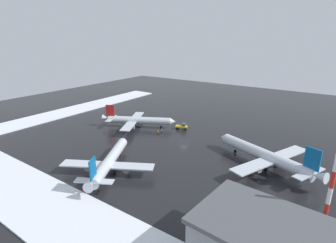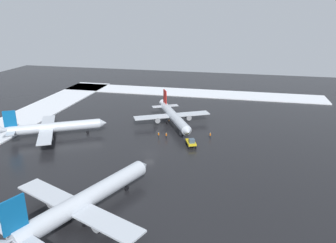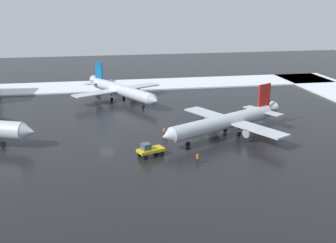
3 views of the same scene
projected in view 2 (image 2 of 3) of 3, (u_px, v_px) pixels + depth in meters
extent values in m
plane|color=black|center=(149.00, 154.00, 85.60)|extent=(240.00, 240.00, 0.00)
cube|color=white|center=(190.00, 93.00, 147.38)|extent=(14.00, 116.00, 0.40)
cylinder|color=silver|center=(174.00, 117.00, 105.11)|extent=(24.08, 14.46, 2.91)
cone|color=silver|center=(188.00, 132.00, 92.45)|extent=(3.10, 3.40, 2.76)
cone|color=silver|center=(164.00, 104.00, 117.75)|extent=(3.85, 3.60, 2.83)
cube|color=silver|center=(192.00, 114.00, 109.24)|extent=(8.48, 11.59, 0.31)
cylinder|color=gray|center=(188.00, 117.00, 108.71)|extent=(3.37, 2.86, 1.71)
cube|color=silver|center=(151.00, 117.00, 105.82)|extent=(8.48, 11.59, 0.31)
cylinder|color=gray|center=(157.00, 120.00, 106.13)|extent=(3.37, 2.86, 1.71)
cube|color=red|center=(165.00, 97.00, 114.85)|extent=(3.17, 1.86, 4.79)
cube|color=silver|center=(172.00, 106.00, 116.40)|extent=(3.87, 4.67, 0.21)
cube|color=silver|center=(158.00, 107.00, 115.15)|extent=(3.87, 4.67, 0.21)
cylinder|color=black|center=(183.00, 130.00, 97.32)|extent=(0.21, 0.21, 0.60)
cylinder|color=black|center=(183.00, 134.00, 97.72)|extent=(0.97, 0.70, 0.94)
cylinder|color=black|center=(178.00, 118.00, 108.33)|extent=(0.21, 0.21, 0.60)
cylinder|color=black|center=(178.00, 121.00, 108.73)|extent=(0.97, 0.70, 0.94)
cylinder|color=black|center=(167.00, 119.00, 107.41)|extent=(0.21, 0.21, 0.60)
cylinder|color=black|center=(167.00, 122.00, 107.81)|extent=(0.97, 0.70, 0.94)
cylinder|color=silver|center=(56.00, 127.00, 96.01)|extent=(14.75, 23.83, 2.90)
cone|color=silver|center=(103.00, 123.00, 99.59)|extent=(3.39, 3.11, 2.75)
cone|color=silver|center=(4.00, 130.00, 92.23)|extent=(3.62, 3.85, 2.82)
cube|color=silver|center=(48.00, 121.00, 101.79)|extent=(11.52, 8.58, 0.31)
cylinder|color=gray|center=(50.00, 126.00, 100.62)|extent=(2.88, 3.36, 1.70)
cube|color=silver|center=(45.00, 137.00, 89.08)|extent=(11.52, 8.58, 0.31)
cylinder|color=gray|center=(47.00, 138.00, 91.01)|extent=(2.88, 3.36, 1.70)
cube|color=#0C5999|center=(10.00, 119.00, 91.73)|extent=(1.90, 3.14, 4.77)
cube|color=silver|center=(14.00, 127.00, 95.18)|extent=(4.65, 3.90, 0.20)
cube|color=silver|center=(11.00, 133.00, 90.53)|extent=(4.65, 3.90, 0.20)
cylinder|color=black|center=(87.00, 128.00, 98.74)|extent=(0.20, 0.20, 0.60)
cylinder|color=black|center=(88.00, 132.00, 99.14)|extent=(0.71, 0.97, 0.94)
cylinder|color=black|center=(47.00, 130.00, 97.47)|extent=(0.20, 0.20, 0.60)
cylinder|color=black|center=(48.00, 134.00, 97.87)|extent=(0.71, 0.97, 0.94)
cylinder|color=black|center=(47.00, 134.00, 94.06)|extent=(0.20, 0.20, 0.60)
cylinder|color=black|center=(47.00, 138.00, 94.46)|extent=(0.71, 0.97, 0.94)
cylinder|color=silver|center=(88.00, 198.00, 59.14)|extent=(28.17, 14.24, 3.30)
cone|color=silver|center=(143.00, 166.00, 71.30)|extent=(3.36, 3.79, 3.14)
cube|color=silver|center=(47.00, 193.00, 61.33)|extent=(8.80, 13.30, 0.35)
cylinder|color=gray|center=(57.00, 200.00, 60.96)|extent=(3.80, 3.06, 1.94)
cube|color=silver|center=(108.00, 223.00, 52.64)|extent=(8.80, 13.30, 0.35)
cylinder|color=gray|center=(102.00, 223.00, 54.39)|extent=(3.80, 3.06, 1.94)
cube|color=#0C5999|center=(14.00, 215.00, 47.28)|extent=(3.72, 1.81, 5.44)
cube|color=silver|center=(8.00, 229.00, 50.24)|extent=(4.12, 5.27, 0.23)
cylinder|color=black|center=(126.00, 182.00, 67.49)|extent=(0.23, 0.23, 0.68)
cylinder|color=black|center=(127.00, 188.00, 67.95)|extent=(1.12, 0.72, 1.07)
cylinder|color=black|center=(68.00, 209.00, 58.52)|extent=(0.23, 0.23, 0.68)
cylinder|color=black|center=(69.00, 215.00, 58.98)|extent=(1.12, 0.72, 1.07)
cylinder|color=black|center=(84.00, 217.00, 56.19)|extent=(0.23, 0.23, 0.68)
cylinder|color=black|center=(85.00, 224.00, 56.65)|extent=(1.12, 0.72, 1.07)
cube|color=gold|center=(191.00, 142.00, 89.88)|extent=(5.08, 3.71, 0.50)
cube|color=#3F5160|center=(192.00, 141.00, 88.76)|extent=(1.85, 1.90, 1.10)
cylinder|color=black|center=(196.00, 147.00, 88.74)|extent=(0.95, 0.62, 0.90)
cylinder|color=black|center=(189.00, 147.00, 88.47)|extent=(0.95, 0.62, 0.90)
cylinder|color=black|center=(193.00, 142.00, 91.76)|extent=(0.95, 0.62, 0.90)
cylinder|color=black|center=(186.00, 143.00, 91.48)|extent=(0.95, 0.62, 0.90)
cylinder|color=black|center=(210.00, 137.00, 95.72)|extent=(0.16, 0.16, 0.85)
cylinder|color=black|center=(211.00, 137.00, 95.74)|extent=(0.16, 0.16, 0.85)
cylinder|color=orange|center=(210.00, 134.00, 95.49)|extent=(0.36, 0.36, 0.62)
sphere|color=tan|center=(210.00, 133.00, 95.35)|extent=(0.24, 0.24, 0.24)
cylinder|color=black|center=(159.00, 136.00, 96.11)|extent=(0.16, 0.16, 0.85)
cylinder|color=black|center=(159.00, 137.00, 95.92)|extent=(0.16, 0.16, 0.85)
cylinder|color=orange|center=(159.00, 134.00, 95.77)|extent=(0.36, 0.36, 0.62)
sphere|color=tan|center=(159.00, 133.00, 95.63)|extent=(0.24, 0.24, 0.24)
cylinder|color=black|center=(166.00, 137.00, 95.63)|extent=(0.16, 0.16, 0.85)
cylinder|color=black|center=(167.00, 137.00, 95.52)|extent=(0.16, 0.16, 0.85)
cylinder|color=orange|center=(166.00, 135.00, 95.34)|extent=(0.36, 0.36, 0.62)
sphere|color=tan|center=(166.00, 133.00, 95.20)|extent=(0.24, 0.24, 0.24)
cone|color=orange|center=(176.00, 115.00, 115.98)|extent=(0.36, 0.36, 0.55)
cone|color=orange|center=(169.00, 120.00, 110.83)|extent=(0.36, 0.36, 0.55)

